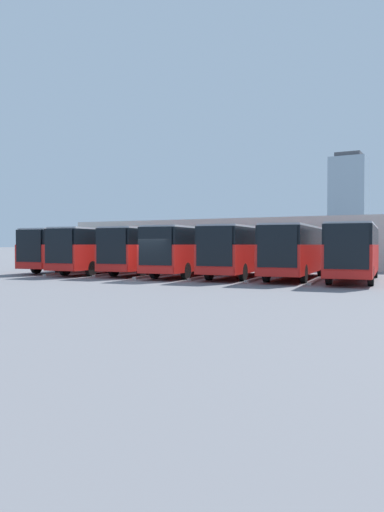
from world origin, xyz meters
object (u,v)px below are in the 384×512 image
at_px(bus_2, 242,249).
at_px(bus_4, 151,249).
at_px(bus_3, 190,249).
at_px(bus_6, 75,248).
at_px(bus_0, 354,250).
at_px(bus_1, 296,249).
at_px(bus_5, 104,249).

distance_m(bus_2, bus_4, 7.22).
bearing_deg(bus_3, bus_2, -178.47).
distance_m(bus_4, bus_6, 7.22).
distance_m(bus_0, bus_3, 10.83).
bearing_deg(bus_2, bus_0, 173.91).
distance_m(bus_1, bus_4, 10.82).
height_order(bus_2, bus_4, same).
distance_m(bus_0, bus_4, 14.43).
xyz_separation_m(bus_0, bus_2, (7.22, -0.04, 0.00)).
relative_size(bus_2, bus_4, 1.00).
bearing_deg(bus_3, bus_6, -9.27).
bearing_deg(bus_5, bus_6, -20.00).
height_order(bus_0, bus_4, same).
bearing_deg(bus_1, bus_3, -0.97).
bearing_deg(bus_4, bus_0, 173.72).
xyz_separation_m(bus_0, bus_1, (3.61, -0.18, 0.00)).
relative_size(bus_2, bus_5, 1.00).
relative_size(bus_1, bus_5, 1.00).
bearing_deg(bus_1, bus_4, -5.48).
height_order(bus_5, bus_6, same).
xyz_separation_m(bus_3, bus_5, (7.22, 0.25, 0.00)).
xyz_separation_m(bus_0, bus_6, (21.65, -0.23, 0.00)).
height_order(bus_3, bus_5, same).
xyz_separation_m(bus_3, bus_4, (3.61, -0.55, 0.00)).
relative_size(bus_2, bus_6, 1.00).
bearing_deg(bus_5, bus_0, 176.37).
height_order(bus_4, bus_6, same).
bearing_deg(bus_2, bus_3, 1.53).
relative_size(bus_1, bus_6, 1.00).
bearing_deg(bus_3, bus_4, -14.46).
relative_size(bus_0, bus_2, 1.00).
bearing_deg(bus_5, bus_3, 176.24).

